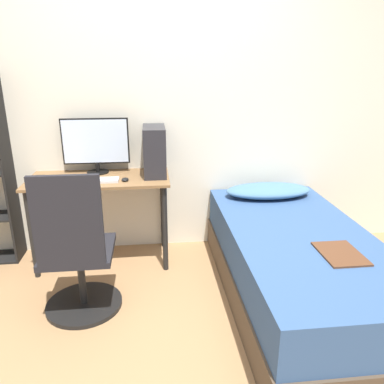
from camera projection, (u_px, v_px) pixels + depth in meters
ground_plane at (174, 360)px, 2.17m from camera, size 14.00×14.00×0.00m
wall_back at (160, 111)px, 3.22m from camera, size 8.00×0.05×2.50m
desk at (100, 192)px, 3.09m from camera, size 1.14×0.53×0.75m
office_chair at (78, 262)px, 2.47m from camera, size 0.53×0.53×1.03m
bed at (296, 266)px, 2.67m from camera, size 0.97×1.99×0.53m
pillow at (268, 191)px, 3.26m from camera, size 0.74×0.36×0.11m
magazine at (340, 254)px, 2.27m from camera, size 0.24×0.32×0.01m
monitor at (96, 144)px, 3.12m from camera, size 0.55×0.18×0.46m
keyboard at (92, 181)px, 2.94m from camera, size 0.42×0.12×0.02m
pc_tower at (154, 151)px, 3.09m from camera, size 0.18×0.37×0.40m
mouse at (125, 179)px, 2.97m from camera, size 0.06×0.09×0.02m
phone at (38, 178)px, 3.03m from camera, size 0.07×0.14×0.01m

